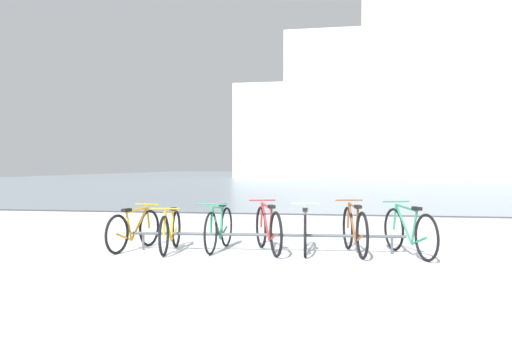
% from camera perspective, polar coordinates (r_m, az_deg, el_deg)
% --- Properties ---
extents(ground, '(80.00, 132.00, 0.08)m').
position_cam_1_polar(ground, '(60.17, 8.74, -0.86)').
color(ground, silver).
extents(bike_rack, '(4.51, 0.35, 0.31)m').
position_cam_1_polar(bike_rack, '(9.31, 0.87, -6.53)').
color(bike_rack, '#4C5156').
rests_on(bike_rack, ground).
extents(bicycle_0, '(0.47, 1.58, 0.75)m').
position_cam_1_polar(bicycle_0, '(9.73, -12.13, -5.82)').
color(bicycle_0, black).
rests_on(bicycle_0, ground).
extents(bicycle_1, '(0.46, 1.59, 0.75)m').
position_cam_1_polar(bicycle_1, '(9.44, -8.59, -6.01)').
color(bicycle_1, black).
rests_on(bicycle_1, ground).
extents(bicycle_2, '(0.46, 1.64, 0.81)m').
position_cam_1_polar(bicycle_2, '(9.48, -3.73, -5.81)').
color(bicycle_2, black).
rests_on(bicycle_2, ground).
extents(bicycle_3, '(0.74, 1.63, 0.83)m').
position_cam_1_polar(bicycle_3, '(9.28, 1.22, -5.90)').
color(bicycle_3, black).
rests_on(bicycle_3, ground).
extents(bicycle_4, '(0.46, 1.63, 0.78)m').
position_cam_1_polar(bicycle_4, '(9.29, 4.95, -6.03)').
color(bicycle_4, black).
rests_on(bicycle_4, ground).
extents(bicycle_5, '(0.54, 1.72, 0.84)m').
position_cam_1_polar(bicycle_5, '(9.24, 9.86, -5.90)').
color(bicycle_5, black).
rests_on(bicycle_5, ground).
extents(bicycle_6, '(0.74, 1.68, 0.83)m').
position_cam_1_polar(bicycle_6, '(9.23, 15.10, -5.94)').
color(bicycle_6, black).
rests_on(bicycle_6, ground).
extents(ferry_ship, '(57.22, 11.22, 24.30)m').
position_cam_1_polar(ferry_ship, '(68.18, 22.33, 6.16)').
color(ferry_ship, white).
rests_on(ferry_ship, ground).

